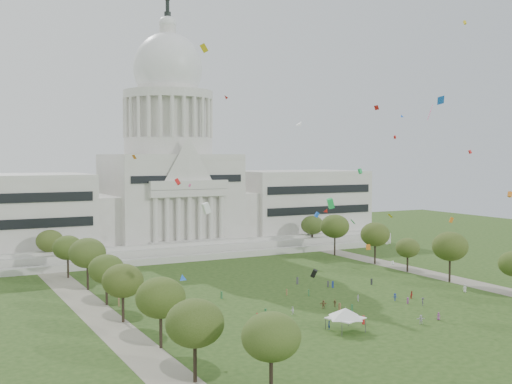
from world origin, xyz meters
The scene contains 31 objects.
ground centered at (0.00, 0.00, 0.00)m, with size 400.00×400.00×0.00m, color #274515.
capitol centered at (0.00, 113.59, 22.30)m, with size 160.00×64.50×91.30m.
path_left centered at (-48.00, 30.00, 0.02)m, with size 8.00×160.00×0.04m, color gray.
path_right centered at (48.00, 30.00, 0.02)m, with size 8.00×160.00×0.04m, color gray.
row_tree_l_0 centered at (-45.26, -21.68, 8.95)m, with size 8.85×8.85×12.59m.
row_tree_l_1 centered at (-44.07, -2.96, 8.95)m, with size 8.86×8.86×12.59m.
row_tree_l_2 centered at (-45.04, 17.30, 8.51)m, with size 8.42×8.42×11.97m.
row_tree_r_2 centered at (44.17, 17.44, 9.66)m, with size 9.55×9.55×13.58m.
row_tree_l_3 centered at (-44.09, 33.92, 8.21)m, with size 8.12×8.12×11.55m.
row_tree_r_3 centered at (44.40, 34.48, 7.08)m, with size 7.01×7.01×9.98m.
row_tree_l_4 centered at (-44.08, 52.42, 9.39)m, with size 9.29×9.29×13.21m.
row_tree_r_4 centered at (44.76, 50.04, 9.29)m, with size 9.19×9.19×13.06m.
row_tree_l_5 centered at (-45.22, 71.01, 8.42)m, with size 8.33×8.33×11.85m.
row_tree_r_5 centered at (43.49, 70.19, 9.93)m, with size 9.82×9.82×13.96m.
row_tree_l_6 centered at (-46.87, 89.14, 8.27)m, with size 8.19×8.19×11.64m.
row_tree_r_6 centered at (45.96, 88.13, 8.51)m, with size 8.42×8.42×11.97m.
near_tree_0 centered at (-38.00, -32.00, 8.56)m, with size 8.47×8.47×12.04m.
event_tent centered at (-8.84, -9.03, 3.57)m, with size 10.38×10.38×4.60m.
person_0 centered at (38.13, 6.10, 0.99)m, with size 0.97×0.63×1.99m, color silver.
person_2 centered at (21.69, 6.75, 0.90)m, with size 0.87×0.54×1.79m, color #B21E1E.
person_3 centered at (16.65, 6.82, 0.88)m, with size 1.13×0.59×1.76m, color navy.
person_4 centered at (0.90, 8.57, 0.81)m, with size 0.95×0.52×1.63m, color olive.
person_5 centered at (-2.34, 8.32, 0.93)m, with size 1.72×0.68×1.86m, color olive.
person_6 centered at (13.02, -11.19, 0.82)m, with size 0.81×0.52×1.65m, color #994C8C.
person_7 centered at (-11.05, -6.69, 0.86)m, with size 0.63×0.46×1.72m, color navy.
person_8 centered at (-11.07, 7.09, 0.81)m, with size 0.78×0.48×1.61m, color silver.
person_9 centered at (18.97, 0.01, 0.94)m, with size 1.21×0.62×1.87m, color #4C4C51.
person_10 centered at (8.73, 10.44, 0.81)m, with size 0.95×0.52×1.62m, color silver.
person_11 centered at (7.57, -11.97, 0.96)m, with size 1.78×0.70×1.92m, color silver.
distant_crowd centered at (-15.27, 14.62, 0.86)m, with size 65.89×41.05×1.92m.
kite_swarm centered at (3.29, 6.81, 28.41)m, with size 83.73×102.82×63.50m.
Camera 1 is at (-80.83, -109.09, 33.76)m, focal length 45.00 mm.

